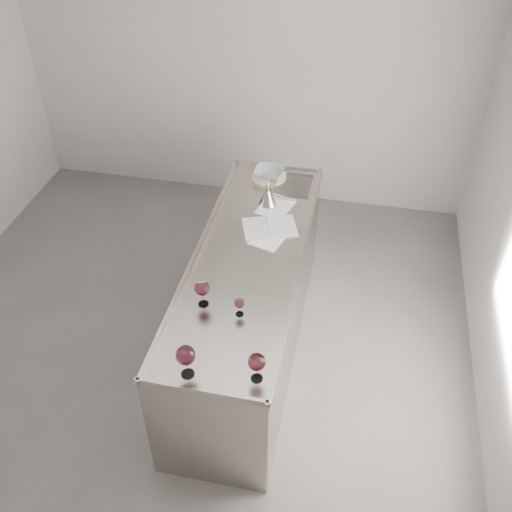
% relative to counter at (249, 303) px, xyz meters
% --- Properties ---
extents(room_shell, '(4.54, 5.04, 2.84)m').
position_rel_counter_xyz_m(room_shell, '(-0.50, -0.30, 0.93)').
color(room_shell, '#565351').
rests_on(room_shell, ground).
extents(counter, '(0.77, 2.42, 0.97)m').
position_rel_counter_xyz_m(counter, '(0.00, 0.00, 0.00)').
color(counter, '#9B938B').
rests_on(counter, ground).
extents(wine_glass_left, '(0.11, 0.11, 0.22)m').
position_rel_counter_xyz_m(wine_glass_left, '(-0.11, -1.08, 0.62)').
color(wine_glass_left, white).
rests_on(wine_glass_left, counter).
extents(wine_glass_middle, '(0.10, 0.10, 0.19)m').
position_rel_counter_xyz_m(wine_glass_middle, '(-0.18, -0.53, 0.60)').
color(wine_glass_middle, white).
rests_on(wine_glass_middle, counter).
extents(wine_glass_right, '(0.10, 0.10, 0.20)m').
position_rel_counter_xyz_m(wine_glass_right, '(0.27, -1.03, 0.61)').
color(wine_glass_right, white).
rests_on(wine_glass_right, counter).
extents(wine_glass_small, '(0.06, 0.06, 0.13)m').
position_rel_counter_xyz_m(wine_glass_small, '(0.07, -0.57, 0.56)').
color(wine_glass_small, white).
rests_on(wine_glass_small, counter).
extents(notebook, '(0.46, 0.39, 0.02)m').
position_rel_counter_xyz_m(notebook, '(0.09, 0.35, 0.47)').
color(notebook, silver).
rests_on(notebook, counter).
extents(loose_paper_top, '(0.30, 0.36, 0.00)m').
position_rel_counter_xyz_m(loose_paper_top, '(0.11, 0.25, 0.47)').
color(loose_paper_top, white).
rests_on(loose_paper_top, counter).
extents(loose_paper_under, '(0.31, 0.37, 0.00)m').
position_rel_counter_xyz_m(loose_paper_under, '(0.08, 0.62, 0.47)').
color(loose_paper_under, white).
rests_on(loose_paper_under, counter).
extents(trivet, '(0.33, 0.33, 0.02)m').
position_rel_counter_xyz_m(trivet, '(-0.05, 1.03, 0.48)').
color(trivet, beige).
rests_on(trivet, counter).
extents(ceramic_bowl, '(0.26, 0.26, 0.06)m').
position_rel_counter_xyz_m(ceramic_bowl, '(-0.05, 1.03, 0.52)').
color(ceramic_bowl, '#87999D').
rests_on(ceramic_bowl, trivet).
extents(wine_funnel, '(0.15, 0.15, 0.21)m').
position_rel_counter_xyz_m(wine_funnel, '(0.01, 0.65, 0.53)').
color(wine_funnel, gray).
rests_on(wine_funnel, counter).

